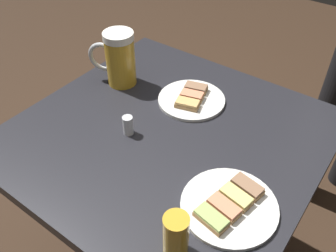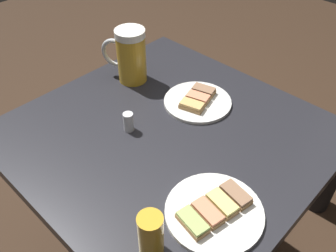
{
  "view_description": "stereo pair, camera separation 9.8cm",
  "coord_description": "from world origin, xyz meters",
  "px_view_note": "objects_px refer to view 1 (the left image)",
  "views": [
    {
      "loc": [
        -0.43,
        0.59,
        1.38
      ],
      "look_at": [
        0.0,
        0.0,
        0.74
      ],
      "focal_mm": 38.51,
      "sensor_mm": 36.0,
      "label": 1
    },
    {
      "loc": [
        -0.51,
        0.53,
        1.38
      ],
      "look_at": [
        0.0,
        0.0,
        0.74
      ],
      "focal_mm": 38.51,
      "sensor_mm": 36.0,
      "label": 2
    }
  ],
  "objects_px": {
    "beer_mug": "(119,58)",
    "beer_glass_small": "(176,236)",
    "plate_near": "(192,99)",
    "salt_shaker": "(128,125)",
    "plate_far": "(229,205)"
  },
  "relations": [
    {
      "from": "beer_mug",
      "to": "beer_glass_small",
      "type": "relative_size",
      "value": 1.58
    },
    {
      "from": "plate_near",
      "to": "salt_shaker",
      "type": "xyz_separation_m",
      "value": [
        0.06,
        0.22,
        0.02
      ]
    },
    {
      "from": "beer_glass_small",
      "to": "plate_far",
      "type": "bearing_deg",
      "value": -102.49
    },
    {
      "from": "beer_mug",
      "to": "beer_glass_small",
      "type": "xyz_separation_m",
      "value": [
        -0.49,
        0.39,
        -0.03
      ]
    },
    {
      "from": "beer_glass_small",
      "to": "salt_shaker",
      "type": "bearing_deg",
      "value": -34.69
    },
    {
      "from": "beer_mug",
      "to": "plate_near",
      "type": "bearing_deg",
      "value": -168.49
    },
    {
      "from": "plate_near",
      "to": "beer_glass_small",
      "type": "bearing_deg",
      "value": 119.68
    },
    {
      "from": "beer_glass_small",
      "to": "salt_shaker",
      "type": "relative_size",
      "value": 1.98
    },
    {
      "from": "beer_mug",
      "to": "beer_glass_small",
      "type": "height_order",
      "value": "beer_mug"
    },
    {
      "from": "plate_far",
      "to": "salt_shaker",
      "type": "distance_m",
      "value": 0.35
    },
    {
      "from": "beer_glass_small",
      "to": "beer_mug",
      "type": "bearing_deg",
      "value": -38.26
    },
    {
      "from": "beer_glass_small",
      "to": "salt_shaker",
      "type": "distance_m",
      "value": 0.37
    },
    {
      "from": "plate_far",
      "to": "beer_mug",
      "type": "bearing_deg",
      "value": -23.6
    },
    {
      "from": "plate_near",
      "to": "beer_glass_small",
      "type": "height_order",
      "value": "beer_glass_small"
    },
    {
      "from": "beer_glass_small",
      "to": "salt_shaker",
      "type": "xyz_separation_m",
      "value": [
        0.31,
        -0.21,
        -0.03
      ]
    }
  ]
}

